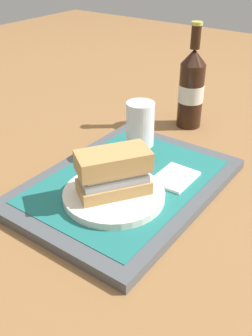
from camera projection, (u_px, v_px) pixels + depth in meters
name	position (u px, v px, depth m)	size (l,w,h in m)	color
ground_plane	(126.00, 189.00, 0.80)	(3.00, 3.00, 0.00)	olive
tray	(126.00, 185.00, 0.80)	(0.44, 0.32, 0.02)	#4C5156
placemat	(126.00, 181.00, 0.79)	(0.38, 0.27, 0.00)	#1E6B66
plate	(114.00, 195.00, 0.74)	(0.19, 0.19, 0.01)	silver
sandwich	(115.00, 172.00, 0.71)	(0.14, 0.13, 0.08)	tan
beer_glass	(140.00, 127.00, 0.84)	(0.06, 0.06, 0.12)	silver
napkin_folded	(175.00, 177.00, 0.80)	(0.09, 0.07, 0.01)	white
beer_bottle	(191.00, 88.00, 1.01)	(0.07, 0.07, 0.27)	black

